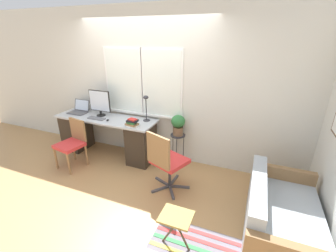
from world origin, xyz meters
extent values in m
plane|color=tan|center=(0.00, 0.00, 0.00)|extent=(14.00, 14.00, 0.00)
cube|color=silver|center=(0.00, 0.67, 1.35)|extent=(9.00, 0.06, 2.70)
cube|color=white|center=(-0.45, 0.63, 1.42)|extent=(0.78, 0.02, 1.20)
cube|color=white|center=(-0.45, 0.62, 1.42)|extent=(0.71, 0.01, 1.13)
cube|color=white|center=(0.32, 0.63, 1.42)|extent=(0.78, 0.02, 1.20)
cube|color=white|center=(0.32, 0.62, 1.42)|extent=(0.71, 0.01, 1.13)
cube|color=white|center=(-0.07, 0.63, 0.83)|extent=(1.59, 0.11, 0.04)
cube|color=#B2B7BC|center=(-0.71, 0.29, 0.75)|extent=(1.98, 0.59, 0.03)
cube|color=#33281E|center=(-1.46, 0.29, 0.37)|extent=(0.40, 0.51, 0.74)
cube|color=#33281E|center=(0.04, 0.29, 0.37)|extent=(0.40, 0.51, 0.74)
cube|color=#4C4C51|center=(-1.38, 0.31, 0.78)|extent=(0.36, 0.23, 0.02)
cube|color=#4C4C51|center=(-1.38, 0.45, 0.90)|extent=(0.36, 0.07, 0.22)
cube|color=silver|center=(-1.38, 0.45, 0.90)|extent=(0.32, 0.06, 0.19)
cylinder|color=black|center=(-0.85, 0.36, 0.78)|extent=(0.17, 0.17, 0.02)
cylinder|color=black|center=(-0.85, 0.36, 0.83)|extent=(0.04, 0.04, 0.09)
cube|color=black|center=(-0.85, 0.36, 1.06)|extent=(0.45, 0.02, 0.40)
cube|color=silver|center=(-0.85, 0.35, 1.06)|extent=(0.43, 0.01, 0.37)
cube|color=slate|center=(-0.82, 0.19, 0.78)|extent=(0.34, 0.12, 0.02)
ellipsoid|color=black|center=(-0.56, 0.17, 0.79)|extent=(0.04, 0.06, 0.03)
cylinder|color=#2D2D33|center=(0.09, 0.45, 0.78)|extent=(0.13, 0.13, 0.01)
cylinder|color=#2D2D33|center=(0.09, 0.45, 0.98)|extent=(0.02, 0.02, 0.40)
ellipsoid|color=#2D2D33|center=(0.09, 0.45, 1.21)|extent=(0.10, 0.10, 0.06)
cube|color=white|center=(0.01, 0.11, 0.78)|extent=(0.19, 0.15, 0.03)
cube|color=olive|center=(-0.01, 0.11, 0.81)|extent=(0.22, 0.16, 0.03)
cube|color=green|center=(-0.02, 0.11, 0.84)|extent=(0.16, 0.12, 0.03)
cube|color=black|center=(0.00, 0.11, 0.87)|extent=(0.19, 0.14, 0.03)
cube|color=red|center=(0.00, 0.11, 0.90)|extent=(0.16, 0.13, 0.02)
cylinder|color=olive|center=(-1.24, -0.49, 0.21)|extent=(0.04, 0.04, 0.43)
cylinder|color=olive|center=(-0.88, -0.55, 0.21)|extent=(0.04, 0.04, 0.43)
cylinder|color=olive|center=(-1.18, -0.13, 0.21)|extent=(0.04, 0.04, 0.43)
cylinder|color=olive|center=(-0.82, -0.19, 0.21)|extent=(0.04, 0.04, 0.43)
cube|color=red|center=(-1.03, -0.34, 0.43)|extent=(0.48, 0.47, 0.06)
cube|color=olive|center=(-0.99, -0.13, 0.65)|extent=(0.38, 0.10, 0.39)
cube|color=#47474C|center=(0.67, -0.17, 0.01)|extent=(0.30, 0.15, 0.03)
cube|color=#47474C|center=(0.71, -0.35, 0.01)|extent=(0.23, 0.26, 0.03)
cube|color=#47474C|center=(0.90, -0.36, 0.01)|extent=(0.20, 0.28, 0.03)
cube|color=#47474C|center=(0.96, -0.19, 0.01)|extent=(0.31, 0.11, 0.03)
cube|color=#47474C|center=(0.82, -0.07, 0.01)|extent=(0.05, 0.31, 0.03)
cylinder|color=#333338|center=(0.81, -0.23, 0.23)|extent=(0.04, 0.04, 0.41)
cube|color=red|center=(0.81, -0.23, 0.47)|extent=(0.59, 0.58, 0.06)
cube|color=olive|center=(0.73, -0.45, 0.73)|extent=(0.41, 0.19, 0.47)
cube|color=#9EA8B2|center=(2.35, -0.64, 0.21)|extent=(0.78, 1.19, 0.41)
cube|color=#9EA8B2|center=(2.04, -0.64, 0.57)|extent=(0.16, 1.19, 0.31)
cube|color=olive|center=(2.35, 0.00, 0.29)|extent=(0.78, 0.09, 0.58)
cylinder|color=#333338|center=(0.68, 0.50, 0.56)|extent=(0.26, 0.26, 0.02)
cylinder|color=#333338|center=(0.79, 0.50, 0.27)|extent=(0.01, 0.01, 0.55)
cylinder|color=#333338|center=(0.62, 0.60, 0.27)|extent=(0.01, 0.01, 0.55)
cylinder|color=#333338|center=(0.62, 0.41, 0.27)|extent=(0.01, 0.01, 0.55)
cylinder|color=brown|center=(0.68, 0.50, 0.64)|extent=(0.18, 0.18, 0.15)
ellipsoid|color=#2D7038|center=(0.68, 0.50, 0.82)|extent=(0.24, 0.24, 0.22)
cube|color=slate|center=(1.50, -1.15, 0.00)|extent=(1.08, 0.63, 0.01)
cube|color=#388E4C|center=(1.50, -1.15, 0.01)|extent=(1.06, 0.05, 0.00)
cube|color=#C63838|center=(1.50, -1.03, 0.01)|extent=(1.06, 0.05, 0.00)
cube|color=#C63838|center=(1.50, -0.92, 0.01)|extent=(1.06, 0.05, 0.00)
cube|color=olive|center=(1.27, -1.19, 0.43)|extent=(0.34, 0.29, 0.02)
cylinder|color=#4C3D2D|center=(1.21, -1.19, 0.21)|extent=(0.22, 0.02, 0.42)
cylinder|color=#4C3D2D|center=(1.33, -1.19, 0.21)|extent=(0.22, 0.02, 0.42)
camera|label=1|loc=(1.88, -2.93, 2.22)|focal=24.00mm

